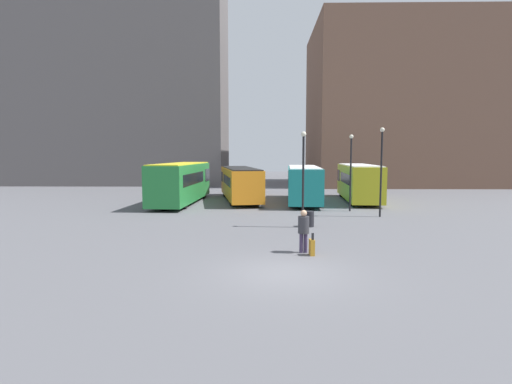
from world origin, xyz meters
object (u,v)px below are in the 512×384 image
bus_3 (358,181)px  lamp_post_1 (303,171)px  trash_bin (309,219)px  bus_0 (182,181)px  traveler (304,227)px  bus_2 (303,183)px  lamp_post_2 (381,165)px  bus_1 (240,182)px  suitcase (312,247)px  lamp_post_0 (351,166)px

bus_3 → lamp_post_1: lamp_post_1 is taller
lamp_post_1 → trash_bin: (0.38, 0.24, -2.65)m
bus_0 → traveler: bus_0 is taller
trash_bin → traveler: bearing=-98.8°
bus_2 → lamp_post_2: lamp_post_2 is taller
bus_0 → trash_bin: bus_0 is taller
bus_1 → lamp_post_2: size_ratio=2.02×
bus_0 → suitcase: bearing=-150.5°
bus_3 → trash_bin: bearing=160.1°
bus_0 → lamp_post_0: size_ratio=2.12×
bus_2 → trash_bin: bearing=179.5°
lamp_post_0 → traveler: bearing=-110.4°
bus_3 → bus_0: bearing=101.0°
bus_2 → bus_3: bearing=-74.8°
bus_2 → lamp_post_0: size_ratio=1.97×
suitcase → lamp_post_2: 11.65m
bus_1 → bus_3: (10.11, -0.24, 0.13)m
traveler → trash_bin: size_ratio=2.04×
bus_1 → traveler: size_ratio=6.56×
bus_0 → lamp_post_1: bearing=-138.3°
bus_1 → suitcase: 19.27m
bus_1 → lamp_post_2: 13.16m
lamp_post_0 → bus_3: bearing=72.0°
bus_2 → traveler: bearing=177.8°
lamp_post_0 → lamp_post_1: bearing=-121.7°
bus_1 → bus_2: (5.35, -1.23, 0.07)m
lamp_post_2 → trash_bin: size_ratio=6.62×
lamp_post_0 → trash_bin: size_ratio=6.26×
lamp_post_1 → trash_bin: 2.69m
bus_2 → suitcase: bearing=178.9°
suitcase → lamp_post_1: (0.23, 6.02, 2.75)m
bus_0 → lamp_post_1: size_ratio=2.19×
bus_1 → lamp_post_1: (4.17, -12.80, 1.53)m
traveler → bus_0: bearing=21.7°
suitcase → trash_bin: suitcase is taller
bus_2 → lamp_post_2: (4.10, -7.77, 1.70)m
bus_0 → trash_bin: size_ratio=13.29×
lamp_post_1 → lamp_post_2: 6.51m
lamp_post_0 → lamp_post_2: size_ratio=0.95×
bus_0 → traveler: size_ratio=6.51×
bus_1 → trash_bin: bus_1 is taller
bus_2 → lamp_post_2: bearing=-148.7°
lamp_post_2 → bus_2: bearing=117.8°
traveler → lamp_post_2: bearing=-36.7°
traveler → lamp_post_2: size_ratio=0.31×
bus_0 → bus_3: (14.74, 1.71, -0.09)m
bus_3 → lamp_post_1: (-5.94, -12.56, 1.40)m
traveler → lamp_post_1: lamp_post_1 is taller
bus_3 → lamp_post_1: bearing=159.0°
bus_1 → suitcase: (3.94, -18.82, -1.23)m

